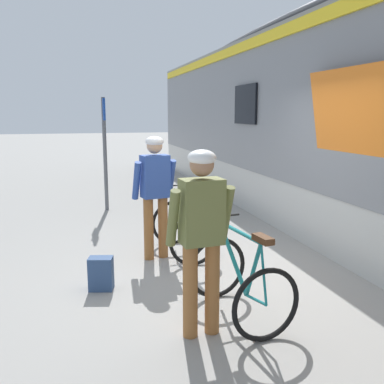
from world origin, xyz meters
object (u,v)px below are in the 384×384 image
water_bottle_near_the_bikes (213,246)px  bicycle_near_teal (239,280)px  water_bottle_by_the_backpack (104,278)px  cyclist_near_in_olive (201,227)px  cyclist_far_in_blue (155,187)px  train_car (382,120)px  backpack_on_platform (101,274)px  platform_sign_post (104,135)px  bicycle_far_black (183,228)px

water_bottle_near_the_bikes → bicycle_near_teal: bearing=-100.7°
water_bottle_by_the_backpack → cyclist_near_in_olive: bearing=-59.1°
cyclist_near_in_olive → cyclist_far_in_blue: same height
train_car → bicycle_near_teal: 4.37m
cyclist_near_in_olive → backpack_on_platform: size_ratio=4.40×
train_car → water_bottle_near_the_bikes: 3.56m
cyclist_far_in_blue → train_car: bearing=3.5°
train_car → water_bottle_by_the_backpack: size_ratio=89.92×
cyclist_near_in_olive → water_bottle_by_the_backpack: cyclist_near_in_olive is taller
backpack_on_platform → train_car: bearing=28.6°
backpack_on_platform → platform_sign_post: bearing=99.6°
bicycle_near_teal → bicycle_far_black: (-0.07, 2.07, 0.00)m
water_bottle_near_the_bikes → platform_sign_post: 3.92m
train_car → bicycle_near_teal: train_car is taller
cyclist_near_in_olive → platform_sign_post: platform_sign_post is taller
bicycle_near_teal → cyclist_near_in_olive: bearing=-155.2°
water_bottle_near_the_bikes → water_bottle_by_the_backpack: size_ratio=1.00×
backpack_on_platform → bicycle_far_black: bearing=52.7°
cyclist_near_in_olive → cyclist_far_in_blue: (-0.02, 2.24, 0.00)m
train_car → cyclist_near_in_olive: train_car is taller
cyclist_far_in_blue → water_bottle_by_the_backpack: bearing=-132.6°
water_bottle_by_the_backpack → bicycle_far_black: bearing=37.0°
bicycle_near_teal → backpack_on_platform: size_ratio=2.88×
backpack_on_platform → cyclist_near_in_olive: bearing=-42.0°
cyclist_near_in_olive → cyclist_far_in_blue: 2.24m
bicycle_far_black → water_bottle_by_the_backpack: (-1.22, -0.92, -0.29)m
cyclist_near_in_olive → cyclist_far_in_blue: bearing=90.5°
water_bottle_near_the_bikes → cyclist_near_in_olive: bearing=-111.0°
train_car → bicycle_near_teal: size_ratio=17.41×
water_bottle_by_the_backpack → platform_sign_post: bearing=85.5°
cyclist_far_in_blue → water_bottle_by_the_backpack: cyclist_far_in_blue is taller
water_bottle_near_the_bikes → backpack_on_platform: bearing=-151.9°
water_bottle_by_the_backpack → platform_sign_post: platform_sign_post is taller
bicycle_far_black → bicycle_near_teal: bearing=-88.0°
bicycle_far_black → water_bottle_near_the_bikes: bearing=-9.6°
water_bottle_by_the_backpack → platform_sign_post: 4.48m
bicycle_near_teal → bicycle_far_black: size_ratio=1.04×
cyclist_far_in_blue → bicycle_far_black: size_ratio=1.59×
bicycle_far_black → water_bottle_near_the_bikes: 0.54m
cyclist_far_in_blue → water_bottle_near_the_bikes: 1.28m
train_car → bicycle_far_black: train_car is taller
cyclist_far_in_blue → water_bottle_near_the_bikes: size_ratio=7.89×
platform_sign_post → bicycle_far_black: bearing=-74.9°
cyclist_near_in_olive → bicycle_far_black: bearing=80.1°
bicycle_near_teal → water_bottle_near_the_bikes: bearing=79.3°
cyclist_near_in_olive → water_bottle_by_the_backpack: bearing=120.9°
cyclist_near_in_olive → platform_sign_post: bearing=95.0°
bicycle_far_black → backpack_on_platform: 1.61m
water_bottle_near_the_bikes → water_bottle_by_the_backpack: same height
bicycle_near_teal → water_bottle_by_the_backpack: bearing=138.3°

